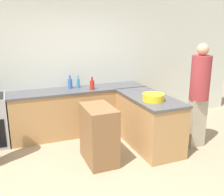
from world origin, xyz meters
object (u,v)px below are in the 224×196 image
hot_sauce_bottle (92,85)px  person_at_peninsula (199,92)px  mixing_bowl (153,97)px  water_bottle_blue (70,83)px  dish_soap_bottle (78,83)px  island_table (99,134)px

hot_sauce_bottle → person_at_peninsula: person_at_peninsula is taller
mixing_bowl → hot_sauce_bottle: size_ratio=1.47×
water_bottle_blue → person_at_peninsula: bearing=-37.4°
dish_soap_bottle → person_at_peninsula: bearing=-39.8°
mixing_bowl → person_at_peninsula: (0.86, -0.09, 0.03)m
island_table → hot_sauce_bottle: (0.25, 1.10, 0.56)m
dish_soap_bottle → person_at_peninsula: 2.29m
island_table → hot_sauce_bottle: hot_sauce_bottle is taller
person_at_peninsula → water_bottle_blue: bearing=142.6°
island_table → dish_soap_bottle: dish_soap_bottle is taller
water_bottle_blue → dish_soap_bottle: 0.16m
dish_soap_bottle → hot_sauce_bottle: bearing=-48.9°
island_table → person_at_peninsula: bearing=-3.8°
island_table → dish_soap_bottle: size_ratio=3.79×
dish_soap_bottle → water_bottle_blue: bearing=178.1°
island_table → dish_soap_bottle: (0.04, 1.35, 0.56)m
water_bottle_blue → person_at_peninsula: (1.93, -1.47, -0.02)m
island_table → water_bottle_blue: size_ratio=3.48×
dish_soap_bottle → mixing_bowl: bearing=-56.6°
water_bottle_blue → dish_soap_bottle: bearing=-1.9°
mixing_bowl → water_bottle_blue: 1.75m
hot_sauce_bottle → person_at_peninsula: 1.97m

